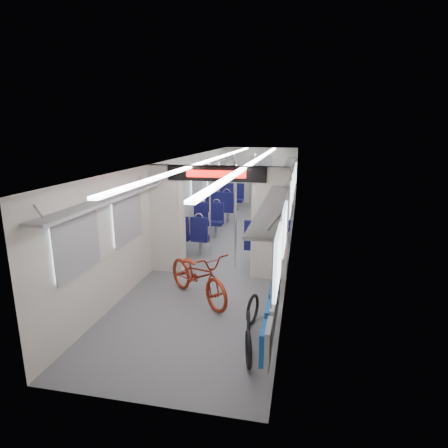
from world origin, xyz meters
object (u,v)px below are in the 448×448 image
at_px(seat_bay_far_right, 280,202).
at_px(stanchion_near_left, 210,214).
at_px(stanchion_far_right, 254,193).
at_px(bike_hoop_b, 248,330).
at_px(bike_hoop_c, 253,311).
at_px(stanchion_near_right, 236,218).
at_px(seat_bay_near_right, 270,229).
at_px(flip_bench, 272,311).
at_px(bike_hoop_a, 248,351).
at_px(seat_bay_near_left, 200,225).
at_px(bicycle, 198,275).
at_px(stanchion_far_left, 234,191).
at_px(seat_bay_far_left, 226,200).

bearing_deg(seat_bay_far_right, stanchion_near_left, -104.19).
bearing_deg(stanchion_far_right, bike_hoop_b, -83.27).
bearing_deg(bike_hoop_c, stanchion_near_right, 106.68).
height_order(seat_bay_near_right, stanchion_near_right, stanchion_near_right).
xyz_separation_m(flip_bench, bike_hoop_a, (-0.25, -0.48, -0.35)).
bearing_deg(flip_bench, seat_bay_near_left, 116.39).
xyz_separation_m(bicycle, stanchion_far_right, (0.35, 5.08, 0.68)).
relative_size(bicycle, flip_bench, 0.86).
bearing_deg(stanchion_far_right, bike_hoop_c, -82.75).
bearing_deg(bike_hoop_a, bicycle, 123.23).
height_order(seat_bay_near_right, stanchion_near_left, stanchion_near_left).
relative_size(bike_hoop_a, seat_bay_near_left, 0.25).
bearing_deg(stanchion_far_left, seat_bay_near_left, -106.00).
relative_size(stanchion_near_right, stanchion_far_left, 1.00).
distance_m(seat_bay_far_left, stanchion_near_left, 4.86).
relative_size(bike_hoop_a, seat_bay_far_left, 0.23).
height_order(bike_hoop_c, seat_bay_near_right, seat_bay_near_right).
relative_size(seat_bay_far_right, stanchion_far_right, 0.86).
distance_m(stanchion_near_left, stanchion_near_right, 0.73).
relative_size(bike_hoop_a, seat_bay_far_right, 0.25).
bearing_deg(bike_hoop_b, seat_bay_near_right, 91.24).
relative_size(bicycle, bike_hoop_b, 3.54).
xyz_separation_m(bike_hoop_b, stanchion_near_right, (-0.72, 2.94, 0.92)).
height_order(bike_hoop_a, seat_bay_far_left, seat_bay_far_left).
height_order(seat_bay_far_left, stanchion_far_left, stanchion_far_left).
xyz_separation_m(bike_hoop_b, bike_hoop_c, (-0.02, 0.62, -0.01)).
xyz_separation_m(bike_hoop_c, stanchion_near_left, (-1.34, 2.66, 0.93)).
bearing_deg(stanchion_near_left, seat_bay_near_right, 40.12).
xyz_separation_m(bike_hoop_c, seat_bay_near_right, (-0.07, 3.73, 0.35)).
xyz_separation_m(bike_hoop_a, stanchion_near_left, (-1.44, 3.79, 0.92)).
bearing_deg(bike_hoop_b, stanchion_far_right, 96.73).
xyz_separation_m(seat_bay_far_left, stanchion_near_left, (0.60, -4.79, 0.59)).
xyz_separation_m(stanchion_near_right, stanchion_far_left, (-0.68, 3.61, 0.00)).
relative_size(seat_bay_near_left, seat_bay_near_right, 0.87).
height_order(bicycle, seat_bay_near_left, seat_bay_near_left).
relative_size(flip_bench, stanchion_far_left, 0.90).
xyz_separation_m(seat_bay_near_right, seat_bay_far_left, (-1.87, 3.72, -0.01)).
bearing_deg(flip_bench, bicycle, 137.31).
distance_m(bike_hoop_c, stanchion_near_right, 2.59).
relative_size(bicycle, stanchion_far_left, 0.78).
bearing_deg(bicycle, bike_hoop_a, -104.72).
relative_size(seat_bay_far_left, stanchion_far_left, 0.96).
relative_size(bike_hoop_a, bike_hoop_c, 1.03).
bearing_deg(bicycle, seat_bay_far_right, 33.89).
xyz_separation_m(seat_bay_far_right, stanchion_near_right, (-0.62, -5.36, 0.62)).
height_order(bike_hoop_a, stanchion_near_right, stanchion_near_right).
height_order(bicycle, bike_hoop_c, bicycle).
distance_m(seat_bay_near_left, stanchion_far_left, 2.14).
distance_m(flip_bench, seat_bay_far_left, 8.42).
relative_size(seat_bay_near_left, stanchion_near_right, 0.86).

